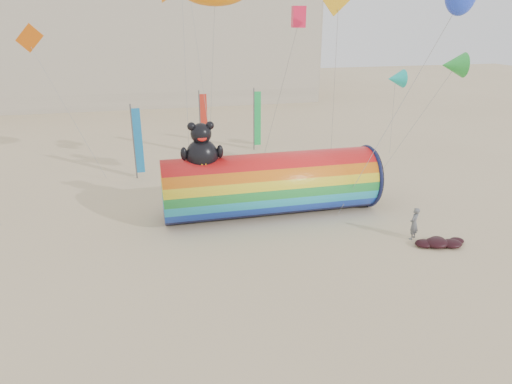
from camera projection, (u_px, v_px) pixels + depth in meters
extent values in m
plane|color=#CCB58C|center=(253.00, 250.00, 22.16)|extent=(160.00, 160.00, 0.00)
cube|color=#B7AD99|center=(78.00, 22.00, 57.74)|extent=(60.00, 15.00, 20.00)
cube|color=#28303D|center=(70.00, 18.00, 50.70)|extent=(59.50, 0.12, 17.00)
cylinder|color=red|center=(271.00, 184.00, 25.76)|extent=(12.08, 3.52, 3.52)
torus|color=#0F1438|center=(367.00, 176.00, 27.05)|extent=(0.24, 3.69, 3.69)
cylinder|color=black|center=(369.00, 176.00, 27.08)|extent=(0.06, 3.49, 3.49)
ellipsoid|color=black|center=(202.00, 156.00, 24.25)|extent=(1.72, 1.54, 1.81)
ellipsoid|color=gold|center=(203.00, 161.00, 23.78)|extent=(0.89, 0.39, 0.78)
sphere|color=black|center=(201.00, 134.00, 23.82)|extent=(1.11, 1.11, 1.11)
sphere|color=black|center=(191.00, 126.00, 23.57)|extent=(0.44, 0.44, 0.44)
sphere|color=black|center=(210.00, 125.00, 23.78)|extent=(0.44, 0.44, 0.44)
ellipsoid|color=red|center=(202.00, 138.00, 23.46)|extent=(0.49, 0.18, 0.31)
ellipsoid|color=black|center=(184.00, 154.00, 23.88)|extent=(0.36, 0.36, 0.72)
ellipsoid|color=black|center=(220.00, 151.00, 24.29)|extent=(0.36, 0.36, 0.72)
imported|color=#595C60|center=(414.00, 224.00, 22.96)|extent=(0.74, 0.69, 1.69)
ellipsoid|color=black|center=(437.00, 243.00, 22.40)|extent=(1.17, 0.99, 0.41)
ellipsoid|color=black|center=(452.00, 244.00, 22.38)|extent=(0.99, 0.84, 0.34)
ellipsoid|color=black|center=(424.00, 243.00, 22.42)|extent=(0.91, 0.77, 0.32)
ellipsoid|color=black|center=(437.00, 240.00, 22.85)|extent=(0.78, 0.66, 0.27)
ellipsoid|color=black|center=(457.00, 241.00, 22.77)|extent=(0.73, 0.62, 0.25)
cylinder|color=#59595E|center=(134.00, 142.00, 31.12)|extent=(0.10, 0.10, 5.20)
cube|color=#1771B3|center=(138.00, 141.00, 31.17)|extent=(0.56, 0.06, 4.50)
cylinder|color=#59595E|center=(200.00, 123.00, 36.79)|extent=(0.10, 0.10, 5.20)
cube|color=red|center=(204.00, 122.00, 36.84)|extent=(0.56, 0.06, 4.50)
cylinder|color=#59595E|center=(254.00, 119.00, 38.04)|extent=(0.10, 0.10, 5.20)
cube|color=green|center=(258.00, 119.00, 38.09)|extent=(0.56, 0.06, 4.50)
cone|color=green|center=(453.00, 65.00, 26.35)|extent=(1.43, 1.43, 1.29)
cone|color=#18C6B8|center=(396.00, 79.00, 32.28)|extent=(1.29, 1.29, 1.16)
cube|color=#D6590B|center=(29.00, 38.00, 26.06)|extent=(0.98, 0.06, 1.37)
cube|color=#FB1B46|center=(299.00, 17.00, 26.07)|extent=(0.73, 0.73, 1.17)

